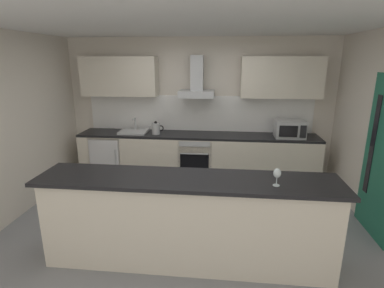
{
  "coord_description": "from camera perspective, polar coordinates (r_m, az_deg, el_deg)",
  "views": [
    {
      "loc": [
        0.47,
        -3.64,
        2.21
      ],
      "look_at": [
        0.03,
        0.44,
        1.05
      ],
      "focal_mm": 28.11,
      "sensor_mm": 36.0,
      "label": 1
    }
  ],
  "objects": [
    {
      "name": "wine_glass",
      "position": [
        3.04,
        15.86,
        -5.46
      ],
      "size": [
        0.08,
        0.08,
        0.18
      ],
      "color": "silver",
      "rests_on": "counter_island"
    },
    {
      "name": "wall_left",
      "position": [
        4.79,
        -32.59,
        2.33
      ],
      "size": [
        0.12,
        4.9,
        2.6
      ],
      "primitive_type": "cube",
      "color": "silver",
      "rests_on": "ground"
    },
    {
      "name": "ground",
      "position": [
        4.29,
        -1.11,
        -15.41
      ],
      "size": [
        5.9,
        4.9,
        0.02
      ],
      "primitive_type": "cube",
      "color": "gray"
    },
    {
      "name": "microwave",
      "position": [
        5.46,
        18.06,
        2.73
      ],
      "size": [
        0.5,
        0.38,
        0.3
      ],
      "color": "#B7BABC",
      "rests_on": "counter_back"
    },
    {
      "name": "ceiling",
      "position": [
        3.69,
        -1.34,
        22.01
      ],
      "size": [
        5.9,
        4.9,
        0.02
      ],
      "primitive_type": "cube",
      "color": "white"
    },
    {
      "name": "backsplash_tile",
      "position": [
        5.68,
        1.28,
        5.83
      ],
      "size": [
        4.17,
        0.02,
        0.66
      ],
      "primitive_type": "cube",
      "color": "white"
    },
    {
      "name": "counter_back",
      "position": [
        5.57,
        0.96,
        -2.64
      ],
      "size": [
        4.32,
        0.6,
        0.9
      ],
      "color": "beige",
      "rests_on": "ground"
    },
    {
      "name": "counter_island",
      "position": [
        3.37,
        -0.86,
        -14.4
      ],
      "size": [
        3.19,
        0.64,
        1.02
      ],
      "color": "beige",
      "rests_on": "ground"
    },
    {
      "name": "side_door",
      "position": [
        4.4,
        32.36,
        -2.31
      ],
      "size": [
        0.08,
        0.85,
        2.05
      ],
      "color": "#1E664C",
      "rests_on": "ground"
    },
    {
      "name": "upper_cabinets",
      "position": [
        5.44,
        1.18,
        12.62
      ],
      "size": [
        4.26,
        0.32,
        0.7
      ],
      "color": "beige"
    },
    {
      "name": "oven",
      "position": [
        5.54,
        0.75,
        -2.62
      ],
      "size": [
        0.6,
        0.62,
        0.8
      ],
      "color": "slate",
      "rests_on": "ground"
    },
    {
      "name": "range_hood",
      "position": [
        5.41,
        0.93,
        11.29
      ],
      "size": [
        0.62,
        0.45,
        0.72
      ],
      "color": "#B7BABC"
    },
    {
      "name": "wall_back",
      "position": [
        5.74,
        1.35,
        6.65
      ],
      "size": [
        5.9,
        0.12,
        2.6
      ],
      "primitive_type": "cube",
      "color": "silver",
      "rests_on": "ground"
    },
    {
      "name": "refrigerator",
      "position": [
        5.93,
        -15.28,
        -2.32
      ],
      "size": [
        0.58,
        0.6,
        0.85
      ],
      "color": "white",
      "rests_on": "ground"
    },
    {
      "name": "sink",
      "position": [
        5.65,
        -11.0,
        2.37
      ],
      "size": [
        0.5,
        0.4,
        0.26
      ],
      "color": "silver",
      "rests_on": "counter_back"
    },
    {
      "name": "kettle",
      "position": [
        5.48,
        -6.86,
        2.96
      ],
      "size": [
        0.29,
        0.15,
        0.24
      ],
      "color": "#B7BABC",
      "rests_on": "counter_back"
    }
  ]
}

